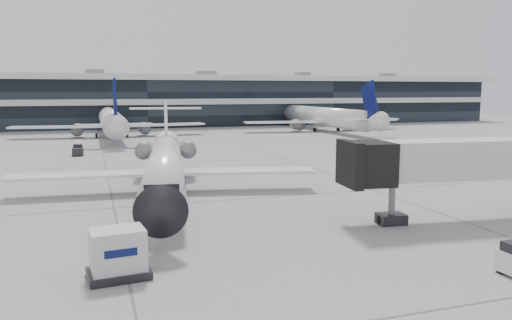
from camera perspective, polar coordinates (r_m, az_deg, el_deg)
name	(u,v)px	position (r m, az deg, el deg)	size (l,w,h in m)	color
ground	(255,198)	(36.83, -0.16, -4.39)	(220.00, 220.00, 0.00)	gray
terminal	(142,103)	(116.77, -12.85, 6.36)	(170.00, 22.00, 10.00)	black
bg_jet_center	(112,136)	(89.60, -16.18, 2.61)	(32.00, 40.00, 9.60)	white
bg_jet_right	(322,131)	(99.42, 7.55, 3.35)	(32.00, 40.00, 9.60)	white
regional_jet	(165,164)	(38.90, -10.35, -0.41)	(23.36, 29.15, 6.74)	white
jet_bridge	(480,159)	(33.32, 24.25, 0.09)	(15.93, 4.66, 5.11)	#B4B6B9
cargo_uld	(118,254)	(22.19, -15.50, -10.30)	(2.72, 2.13, 2.07)	black
traffic_cone	(125,171)	(48.62, -14.70, -1.26)	(0.51, 0.51, 0.64)	#D8540B
far_tug	(78,151)	(64.57, -19.69, 1.02)	(1.32, 2.13, 1.33)	black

